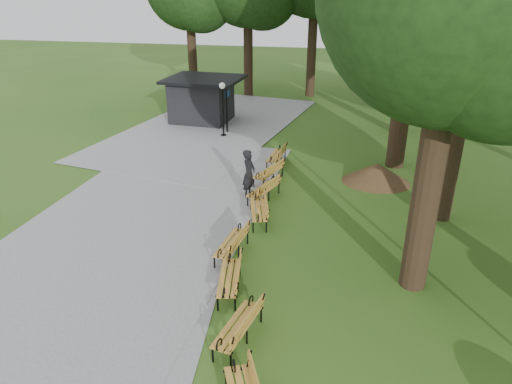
% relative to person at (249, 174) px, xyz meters
% --- Properties ---
extents(ground, '(100.00, 100.00, 0.00)m').
position_rel_person_xyz_m(ground, '(0.60, -5.17, -0.94)').
color(ground, '#305819').
rests_on(ground, ground).
extents(path, '(12.00, 38.00, 0.06)m').
position_rel_person_xyz_m(path, '(-3.40, -2.17, -0.91)').
color(path, gray).
rests_on(path, ground).
extents(person, '(0.54, 0.74, 1.88)m').
position_rel_person_xyz_m(person, '(0.00, 0.00, 0.00)').
color(person, black).
rests_on(person, ground).
extents(kiosk, '(4.38, 3.88, 2.60)m').
position_rel_person_xyz_m(kiosk, '(-5.04, 9.86, 0.36)').
color(kiosk, black).
rests_on(kiosk, ground).
extents(lamp_post, '(0.32, 0.32, 2.87)m').
position_rel_person_xyz_m(lamp_post, '(-3.01, 7.23, 1.15)').
color(lamp_post, black).
rests_on(lamp_post, ground).
extents(dirt_mound, '(2.35, 2.35, 0.83)m').
position_rel_person_xyz_m(dirt_mound, '(4.84, 2.43, -0.53)').
color(dirt_mound, '#47301C').
rests_on(dirt_mound, ground).
extents(bench_1, '(1.02, 1.99, 0.88)m').
position_rel_person_xyz_m(bench_1, '(1.50, -7.89, -0.50)').
color(bench_1, '#C2872C').
rests_on(bench_1, ground).
extents(bench_2, '(0.95, 1.98, 0.88)m').
position_rel_person_xyz_m(bench_2, '(0.82, -6.08, -0.50)').
color(bench_2, '#C2872C').
rests_on(bench_2, ground).
extents(bench_3, '(0.85, 1.96, 0.88)m').
position_rel_person_xyz_m(bench_3, '(0.43, -4.33, -0.50)').
color(bench_3, '#C2872C').
rests_on(bench_3, ground).
extents(bench_4, '(1.10, 2.00, 0.88)m').
position_rel_person_xyz_m(bench_4, '(0.77, -1.95, -0.50)').
color(bench_4, '#C2872C').
rests_on(bench_4, ground).
extents(bench_5, '(1.20, 2.00, 0.88)m').
position_rel_person_xyz_m(bench_5, '(0.62, -0.20, -0.50)').
color(bench_5, '#C2872C').
rests_on(bench_5, ground).
extents(bench_6, '(1.22, 2.00, 0.88)m').
position_rel_person_xyz_m(bench_6, '(0.48, 1.55, -0.50)').
color(bench_6, '#C2872C').
rests_on(bench_6, ground).
extents(bench_7, '(0.78, 1.94, 0.88)m').
position_rel_person_xyz_m(bench_7, '(0.46, 3.58, -0.50)').
color(bench_7, '#C2872C').
rests_on(bench_7, ground).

